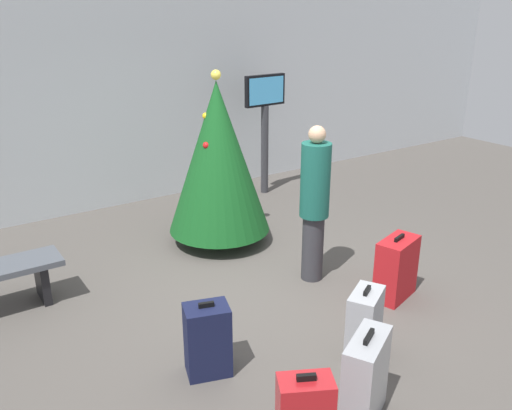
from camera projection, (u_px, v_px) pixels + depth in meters
ground_plane at (276, 297)px, 5.55m from camera, size 16.00×16.00×0.00m
back_wall at (132, 104)px, 7.90m from camera, size 16.00×0.20×2.99m
holiday_tree at (218, 158)px, 6.51m from camera, size 1.27×1.27×2.16m
flight_info_kiosk at (265, 115)px, 8.29m from camera, size 0.73×0.14×1.88m
traveller_0 at (314, 201)px, 5.64m from camera, size 0.44×0.44×1.72m
suitcase_0 at (364, 323)px, 4.56m from camera, size 0.46×0.39×0.63m
suitcase_1 at (365, 379)px, 3.81m from camera, size 0.54×0.43×0.71m
suitcase_3 at (396, 269)px, 5.46m from camera, size 0.55×0.39×0.69m
suitcase_4 at (208, 340)px, 4.31m from camera, size 0.42×0.36×0.65m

